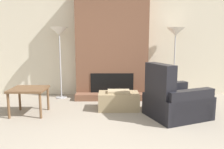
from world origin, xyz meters
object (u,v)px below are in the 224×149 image
object	(u,v)px
armchair	(174,102)
floor_lamp_left	(59,35)
floor_lamp_right	(176,36)
ottoman	(119,101)
side_table	(29,92)

from	to	relation	value
armchair	floor_lamp_left	bearing A→B (deg)	37.80
floor_lamp_right	ottoman	bearing A→B (deg)	-145.74
armchair	side_table	distance (m)	2.65
armchair	floor_lamp_right	xyz separation A→B (m)	(0.39, 1.38, 1.19)
ottoman	floor_lamp_right	bearing A→B (deg)	34.26
ottoman	side_table	world-z (taller)	side_table
floor_lamp_left	floor_lamp_right	bearing A→B (deg)	0.00
ottoman	armchair	distance (m)	1.07
armchair	floor_lamp_left	world-z (taller)	floor_lamp_left
floor_lamp_left	armchair	bearing A→B (deg)	-30.85
armchair	floor_lamp_right	bearing A→B (deg)	-37.21
armchair	floor_lamp_left	distance (m)	2.94
ottoman	floor_lamp_left	bearing A→B (deg)	145.45
armchair	side_table	size ratio (longest dim) A/B	1.89
armchair	side_table	world-z (taller)	armchair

